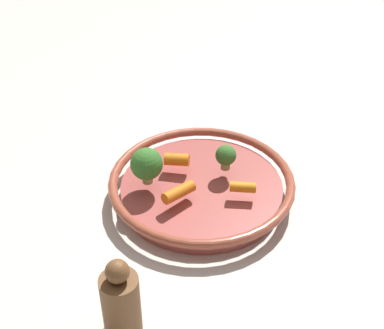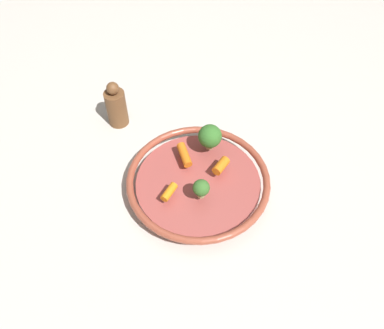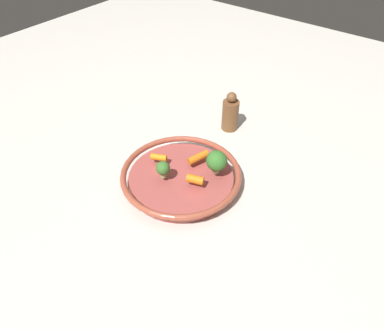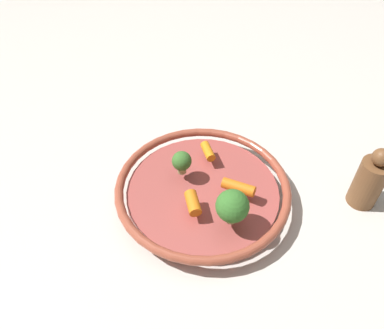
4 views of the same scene
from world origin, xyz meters
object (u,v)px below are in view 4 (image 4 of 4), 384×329
at_px(baby_carrot_left, 238,187).
at_px(broccoli_floret_edge, 232,206).
at_px(broccoli_floret_mid, 182,162).
at_px(serving_bowl, 203,191).
at_px(pepper_mill, 370,181).
at_px(baby_carrot_center, 193,203).
at_px(baby_carrot_right, 207,151).

distance_m(baby_carrot_left, broccoli_floret_edge, 0.07).
bearing_deg(broccoli_floret_mid, broccoli_floret_edge, -134.99).
distance_m(serving_bowl, pepper_mill, 0.30).
height_order(baby_carrot_left, pepper_mill, pepper_mill).
bearing_deg(broccoli_floret_mid, pepper_mill, -87.37).
bearing_deg(baby_carrot_center, pepper_mill, -72.78).
bearing_deg(broccoli_floret_edge, baby_carrot_right, 20.82).
bearing_deg(baby_carrot_left, pepper_mill, -78.37).
bearing_deg(broccoli_floret_edge, serving_bowl, 36.99).
height_order(baby_carrot_right, broccoli_floret_mid, broccoli_floret_mid).
relative_size(serving_bowl, baby_carrot_left, 5.43).
bearing_deg(serving_bowl, baby_carrot_right, 1.30).
height_order(serving_bowl, pepper_mill, pepper_mill).
height_order(baby_carrot_left, baby_carrot_center, same).
bearing_deg(broccoli_floret_edge, baby_carrot_left, -7.18).
relative_size(baby_carrot_left, pepper_mill, 0.45).
xyz_separation_m(baby_carrot_center, broccoli_floret_edge, (-0.02, -0.07, 0.03)).
distance_m(baby_carrot_right, pepper_mill, 0.30).
xyz_separation_m(baby_carrot_right, pepper_mill, (-0.04, -0.29, 0.00)).
distance_m(serving_bowl, baby_carrot_left, 0.07).
bearing_deg(broccoli_floret_mid, serving_bowl, -119.62).
bearing_deg(baby_carrot_right, broccoli_floret_mid, 142.56).
bearing_deg(baby_carrot_center, baby_carrot_right, -3.77).
bearing_deg(pepper_mill, baby_carrot_left, 101.63).
xyz_separation_m(baby_carrot_left, broccoli_floret_edge, (-0.07, 0.01, 0.03)).
xyz_separation_m(baby_carrot_left, broccoli_floret_mid, (0.03, 0.11, 0.02)).
relative_size(broccoli_floret_mid, broccoli_floret_edge, 0.71).
height_order(serving_bowl, baby_carrot_left, baby_carrot_left).
distance_m(serving_bowl, baby_carrot_center, 0.06).
height_order(serving_bowl, broccoli_floret_mid, broccoli_floret_mid).
height_order(baby_carrot_left, broccoli_floret_edge, broccoli_floret_edge).
xyz_separation_m(baby_carrot_right, broccoli_floret_mid, (-0.05, 0.04, 0.02)).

